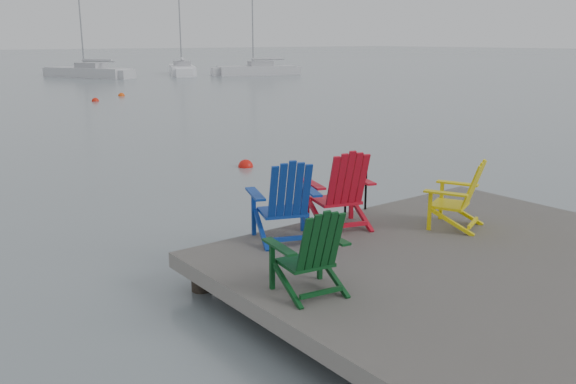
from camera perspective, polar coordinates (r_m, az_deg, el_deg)
ground at (r=8.26m, az=16.81°, el=-9.12°), size 400.00×400.00×0.00m
dock at (r=8.13m, az=16.99°, el=-6.86°), size 6.00×5.00×1.40m
handrail at (r=9.65m, az=6.39°, el=1.28°), size 0.48×0.04×0.90m
chair_green at (r=6.50m, az=2.19°, el=-5.52°), size 0.85×0.80×0.97m
chair_blue at (r=8.17m, az=-0.23°, el=-0.76°), size 1.10×1.05×1.14m
chair_red at (r=8.77m, az=4.95°, el=0.29°), size 1.08×1.03×1.16m
chair_yellow at (r=9.12m, az=15.72°, el=-0.16°), size 0.98×0.94×1.00m
sailboat_near at (r=55.40m, az=-18.17°, el=10.53°), size 5.33×8.23×11.22m
sailboat_mid at (r=58.05m, az=-9.89°, el=11.15°), size 5.20×8.11×11.06m
sailboat_far at (r=56.28m, az=-2.89°, el=11.25°), size 7.31×3.77×9.95m
buoy_a at (r=15.60m, az=-3.98°, el=2.36°), size 0.39×0.39×0.39m
buoy_c at (r=33.81m, az=-17.58°, el=8.10°), size 0.38×0.38×0.38m
buoy_d at (r=36.56m, az=-15.32°, el=8.66°), size 0.38×0.38×0.38m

